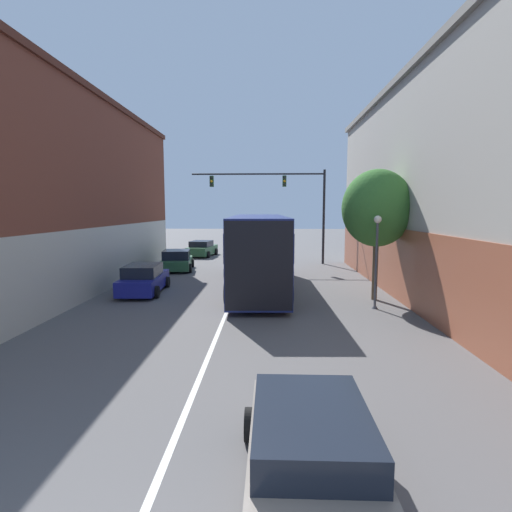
# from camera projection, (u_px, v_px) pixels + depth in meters

# --- Properties ---
(lane_center_line) EXTENTS (0.14, 43.30, 0.01)m
(lane_center_line) POSITION_uv_depth(u_px,v_px,m) (232.00, 298.00, 18.36)
(lane_center_line) COLOR silver
(lane_center_line) RESTS_ON ground_plane
(building_left_brick) EXTENTS (6.50, 25.65, 9.69)m
(building_left_brick) POSITION_uv_depth(u_px,v_px,m) (30.00, 190.00, 18.73)
(building_left_brick) COLOR brown
(building_left_brick) RESTS_ON ground_plane
(bus) EXTENTS (3.17, 11.91, 3.71)m
(bus) POSITION_uv_depth(u_px,v_px,m) (258.00, 248.00, 20.50)
(bus) COLOR navy
(bus) RESTS_ON ground_plane
(hatchback_foreground) EXTENTS (2.09, 4.62, 1.20)m
(hatchback_foreground) POSITION_uv_depth(u_px,v_px,m) (312.00, 458.00, 5.61)
(hatchback_foreground) COLOR slate
(hatchback_foreground) RESTS_ON ground_plane
(parked_car_left_near) EXTENTS (2.13, 4.18, 1.39)m
(parked_car_left_near) POSITION_uv_depth(u_px,v_px,m) (144.00, 279.00, 19.41)
(parked_car_left_near) COLOR navy
(parked_car_left_near) RESTS_ON ground_plane
(parked_car_left_mid) EXTENTS (2.42, 4.10, 1.34)m
(parked_car_left_mid) POSITION_uv_depth(u_px,v_px,m) (202.00, 249.00, 34.56)
(parked_car_left_mid) COLOR #285633
(parked_car_left_mid) RESTS_ON ground_plane
(parked_car_left_far) EXTENTS (2.46, 4.02, 1.36)m
(parked_car_left_far) POSITION_uv_depth(u_px,v_px,m) (177.00, 261.00, 26.61)
(parked_car_left_far) COLOR #285633
(parked_car_left_far) RESTS_ON ground_plane
(traffic_signal_gantry) EXTENTS (9.79, 0.36, 6.91)m
(traffic_signal_gantry) POSITION_uv_depth(u_px,v_px,m) (284.00, 195.00, 29.23)
(traffic_signal_gantry) COLOR black
(traffic_signal_gantry) RESTS_ON ground_plane
(street_lamp) EXTENTS (0.31, 0.31, 3.81)m
(street_lamp) POSITION_uv_depth(u_px,v_px,m) (376.00, 256.00, 16.13)
(street_lamp) COLOR #47474C
(street_lamp) RESTS_ON ground_plane
(street_tree_near) EXTENTS (3.09, 2.78, 5.80)m
(street_tree_near) POSITION_uv_depth(u_px,v_px,m) (377.00, 208.00, 17.55)
(street_tree_near) COLOR brown
(street_tree_near) RESTS_ON ground_plane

